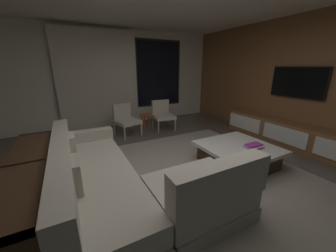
{
  "coord_description": "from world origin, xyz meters",
  "views": [
    {
      "loc": [
        -1.39,
        -2.12,
        1.67
      ],
      "look_at": [
        0.27,
        1.02,
        0.56
      ],
      "focal_mm": 20.51,
      "sensor_mm": 36.0,
      "label": 1
    }
  ],
  "objects_px": {
    "coffee_table": "(238,155)",
    "sectional_couch": "(121,184)",
    "book_stack_on_coffee_table": "(254,146)",
    "mounted_tv": "(297,82)",
    "accent_chair_near_window": "(162,113)",
    "media_console": "(292,136)",
    "side_stool": "(145,117)",
    "console_table_behind_couch": "(31,191)",
    "accent_chair_by_curtain": "(125,118)"
  },
  "relations": [
    {
      "from": "accent_chair_near_window",
      "to": "accent_chair_by_curtain",
      "type": "bearing_deg",
      "value": -178.08
    },
    {
      "from": "console_table_behind_couch",
      "to": "accent_chair_near_window",
      "type": "bearing_deg",
      "value": 41.45
    },
    {
      "from": "book_stack_on_coffee_table",
      "to": "coffee_table",
      "type": "bearing_deg",
      "value": 129.54
    },
    {
      "from": "media_console",
      "to": "console_table_behind_couch",
      "type": "bearing_deg",
      "value": 179.58
    },
    {
      "from": "book_stack_on_coffee_table",
      "to": "accent_chair_by_curtain",
      "type": "height_order",
      "value": "accent_chair_by_curtain"
    },
    {
      "from": "mounted_tv",
      "to": "accent_chair_near_window",
      "type": "bearing_deg",
      "value": 132.45
    },
    {
      "from": "media_console",
      "to": "mounted_tv",
      "type": "relative_size",
      "value": 2.79
    },
    {
      "from": "book_stack_on_coffee_table",
      "to": "accent_chair_near_window",
      "type": "relative_size",
      "value": 0.37
    },
    {
      "from": "coffee_table",
      "to": "mounted_tv",
      "type": "xyz_separation_m",
      "value": [
        1.84,
        0.24,
        1.16
      ]
    },
    {
      "from": "accent_chair_near_window",
      "to": "mounted_tv",
      "type": "bearing_deg",
      "value": -47.55
    },
    {
      "from": "accent_chair_by_curtain",
      "to": "media_console",
      "type": "distance_m",
      "value": 3.81
    },
    {
      "from": "side_stool",
      "to": "mounted_tv",
      "type": "xyz_separation_m",
      "value": [
        2.55,
        -2.31,
        0.98
      ]
    },
    {
      "from": "side_stool",
      "to": "mounted_tv",
      "type": "relative_size",
      "value": 0.41
    },
    {
      "from": "sectional_couch",
      "to": "accent_chair_near_window",
      "type": "relative_size",
      "value": 3.21
    },
    {
      "from": "coffee_table",
      "to": "accent_chair_near_window",
      "type": "bearing_deg",
      "value": 95.22
    },
    {
      "from": "sectional_couch",
      "to": "side_stool",
      "type": "xyz_separation_m",
      "value": [
        1.35,
        2.6,
        0.08
      ]
    },
    {
      "from": "book_stack_on_coffee_table",
      "to": "side_stool",
      "type": "xyz_separation_m",
      "value": [
        -0.86,
        2.73,
        -0.02
      ]
    },
    {
      "from": "sectional_couch",
      "to": "accent_chair_near_window",
      "type": "xyz_separation_m",
      "value": [
        1.83,
        2.55,
        0.14
      ]
    },
    {
      "from": "accent_chair_near_window",
      "to": "console_table_behind_couch",
      "type": "distance_m",
      "value": 3.66
    },
    {
      "from": "accent_chair_near_window",
      "to": "side_stool",
      "type": "distance_m",
      "value": 0.49
    },
    {
      "from": "book_stack_on_coffee_table",
      "to": "mounted_tv",
      "type": "relative_size",
      "value": 0.26
    },
    {
      "from": "media_console",
      "to": "mounted_tv",
      "type": "bearing_deg",
      "value": 47.52
    },
    {
      "from": "console_table_behind_couch",
      "to": "book_stack_on_coffee_table",
      "type": "bearing_deg",
      "value": -4.74
    },
    {
      "from": "coffee_table",
      "to": "media_console",
      "type": "relative_size",
      "value": 0.37
    },
    {
      "from": "accent_chair_by_curtain",
      "to": "console_table_behind_couch",
      "type": "height_order",
      "value": "accent_chair_by_curtain"
    },
    {
      "from": "side_stool",
      "to": "media_console",
      "type": "bearing_deg",
      "value": -46.62
    },
    {
      "from": "media_console",
      "to": "book_stack_on_coffee_table",
      "type": "bearing_deg",
      "value": -171.52
    },
    {
      "from": "sectional_couch",
      "to": "book_stack_on_coffee_table",
      "type": "bearing_deg",
      "value": -3.38
    },
    {
      "from": "side_stool",
      "to": "mounted_tv",
      "type": "distance_m",
      "value": 3.58
    },
    {
      "from": "media_console",
      "to": "mounted_tv",
      "type": "xyz_separation_m",
      "value": [
        0.18,
        0.2,
        1.1
      ]
    },
    {
      "from": "coffee_table",
      "to": "console_table_behind_couch",
      "type": "xyz_separation_m",
      "value": [
        -2.97,
        0.08,
        0.22
      ]
    },
    {
      "from": "book_stack_on_coffee_table",
      "to": "console_table_behind_couch",
      "type": "height_order",
      "value": "console_table_behind_couch"
    },
    {
      "from": "sectional_couch",
      "to": "mounted_tv",
      "type": "height_order",
      "value": "mounted_tv"
    },
    {
      "from": "book_stack_on_coffee_table",
      "to": "side_stool",
      "type": "bearing_deg",
      "value": 107.49
    },
    {
      "from": "accent_chair_near_window",
      "to": "mounted_tv",
      "type": "xyz_separation_m",
      "value": [
        2.07,
        -2.26,
        0.92
      ]
    },
    {
      "from": "book_stack_on_coffee_table",
      "to": "media_console",
      "type": "relative_size",
      "value": 0.09
    },
    {
      "from": "accent_chair_near_window",
      "to": "side_stool",
      "type": "relative_size",
      "value": 1.7
    },
    {
      "from": "accent_chair_near_window",
      "to": "sectional_couch",
      "type": "bearing_deg",
      "value": -125.67
    },
    {
      "from": "coffee_table",
      "to": "sectional_couch",
      "type": "bearing_deg",
      "value": -178.64
    },
    {
      "from": "mounted_tv",
      "to": "sectional_couch",
      "type": "bearing_deg",
      "value": -175.71
    },
    {
      "from": "book_stack_on_coffee_table",
      "to": "mounted_tv",
      "type": "height_order",
      "value": "mounted_tv"
    },
    {
      "from": "side_stool",
      "to": "book_stack_on_coffee_table",
      "type": "bearing_deg",
      "value": -72.51
    },
    {
      "from": "sectional_couch",
      "to": "coffee_table",
      "type": "xyz_separation_m",
      "value": [
        2.06,
        0.05,
        -0.1
      ]
    },
    {
      "from": "sectional_couch",
      "to": "mounted_tv",
      "type": "bearing_deg",
      "value": 4.29
    },
    {
      "from": "console_table_behind_couch",
      "to": "media_console",
      "type": "bearing_deg",
      "value": -0.42
    },
    {
      "from": "coffee_table",
      "to": "accent_chair_by_curtain",
      "type": "xyz_separation_m",
      "value": [
        -1.28,
        2.47,
        0.25
      ]
    },
    {
      "from": "book_stack_on_coffee_table",
      "to": "console_table_behind_couch",
      "type": "relative_size",
      "value": 0.14
    },
    {
      "from": "side_stool",
      "to": "sectional_couch",
      "type": "bearing_deg",
      "value": -117.37
    },
    {
      "from": "sectional_couch",
      "to": "console_table_behind_couch",
      "type": "distance_m",
      "value": 0.93
    },
    {
      "from": "coffee_table",
      "to": "console_table_behind_couch",
      "type": "relative_size",
      "value": 0.55
    }
  ]
}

